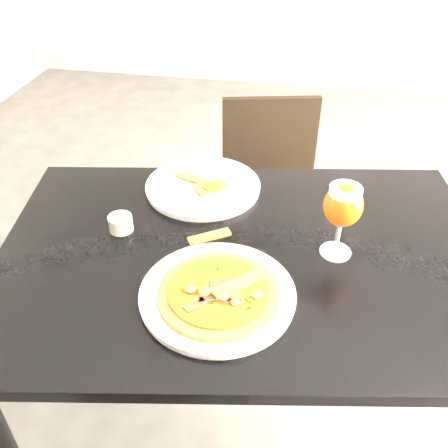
% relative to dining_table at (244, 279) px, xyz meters
% --- Properties ---
extents(ground, '(6.00, 6.00, 0.00)m').
position_rel_dining_table_xyz_m(ground, '(0.28, 0.08, -0.66)').
color(ground, '#4B4B4D').
rests_on(ground, ground).
extents(dining_table, '(1.32, 0.99, 0.75)m').
position_rel_dining_table_xyz_m(dining_table, '(0.00, 0.00, 0.00)').
color(dining_table, black).
rests_on(dining_table, ground).
extents(chair_far, '(0.45, 0.45, 0.82)m').
position_rel_dining_table_xyz_m(chair_far, '(0.00, 0.69, -0.21)').
color(chair_far, black).
rests_on(chair_far, ground).
extents(plate_main, '(0.44, 0.44, 0.02)m').
position_rel_dining_table_xyz_m(plate_main, '(-0.03, -0.17, 0.10)').
color(plate_main, white).
rests_on(plate_main, dining_table).
extents(pizza, '(0.26, 0.26, 0.03)m').
position_rel_dining_table_xyz_m(pizza, '(-0.03, -0.17, 0.12)').
color(pizza, '#945423').
rests_on(pizza, plate_main).
extents(plate_second, '(0.36, 0.36, 0.02)m').
position_rel_dining_table_xyz_m(plate_second, '(-0.16, 0.26, 0.10)').
color(plate_second, white).
rests_on(plate_second, dining_table).
extents(crust_scraps, '(0.17, 0.12, 0.01)m').
position_rel_dining_table_xyz_m(crust_scraps, '(-0.15, 0.25, 0.11)').
color(crust_scraps, '#945423').
rests_on(crust_scraps, plate_second).
extents(loose_crust, '(0.11, 0.08, 0.01)m').
position_rel_dining_table_xyz_m(loose_crust, '(-0.10, 0.04, 0.09)').
color(loose_crust, '#945423').
rests_on(loose_crust, dining_table).
extents(sauce_cup, '(0.06, 0.06, 0.04)m').
position_rel_dining_table_xyz_m(sauce_cup, '(-0.32, 0.03, 0.11)').
color(sauce_cup, '#B6B6A4').
rests_on(sauce_cup, dining_table).
extents(beer_glass, '(0.09, 0.09, 0.19)m').
position_rel_dining_table_xyz_m(beer_glass, '(0.22, 0.04, 0.23)').
color(beer_glass, silver).
rests_on(beer_glass, dining_table).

